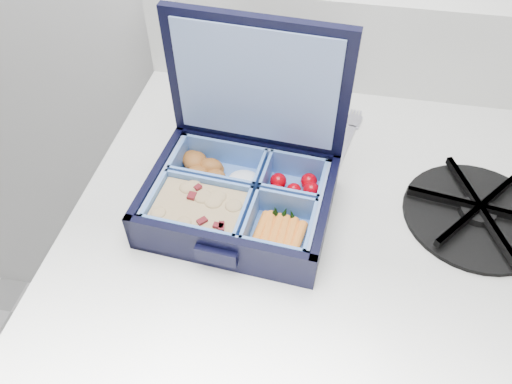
% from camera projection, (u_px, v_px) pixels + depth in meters
% --- Properties ---
extents(stove, '(0.63, 0.63, 0.95)m').
position_uv_depth(stove, '(303.00, 368.00, 0.98)').
color(stove, silver).
rests_on(stove, floor).
extents(bento_box, '(0.23, 0.19, 0.05)m').
position_uv_depth(bento_box, '(239.00, 200.00, 0.60)').
color(bento_box, black).
rests_on(bento_box, stove).
extents(burner_grate, '(0.20, 0.20, 0.03)m').
position_uv_depth(burner_grate, '(478.00, 210.00, 0.61)').
color(burner_grate, black).
rests_on(burner_grate, stove).
extents(burner_grate_rear, '(0.19, 0.19, 0.02)m').
position_uv_depth(burner_grate_rear, '(260.00, 97.00, 0.77)').
color(burner_grate_rear, black).
rests_on(burner_grate_rear, stove).
extents(fork, '(0.06, 0.17, 0.01)m').
position_uv_depth(fork, '(340.00, 155.00, 0.69)').
color(fork, silver).
rests_on(fork, stove).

